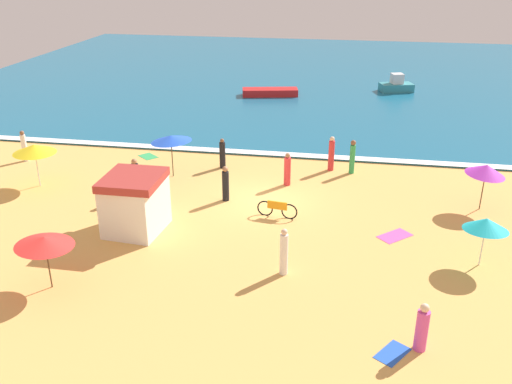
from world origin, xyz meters
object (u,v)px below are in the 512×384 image
at_px(beachgoer_4, 287,170).
at_px(beachgoer_8, 226,184).
at_px(beachgoer_2, 352,157).
at_px(beachgoer_5, 331,154).
at_px(small_boat_0, 270,92).
at_px(parked_bicycle, 277,209).
at_px(small_boat_1, 396,86).
at_px(beachgoer_1, 222,154).
at_px(beachgoer_6, 24,146).
at_px(beach_umbrella_3, 171,139).
at_px(beachgoer_7, 284,252).
at_px(beachgoer_3, 422,328).
at_px(beach_umbrella_0, 486,170).
at_px(beach_umbrella_2, 34,149).
at_px(beach_umbrella_4, 44,241).
at_px(beachgoer_0, 136,179).
at_px(lifeguard_cabana, 135,203).
at_px(beach_umbrella_1, 486,224).

height_order(beachgoer_4, beachgoer_8, beachgoer_8).
height_order(beachgoer_2, beachgoer_5, beachgoer_5).
bearing_deg(beachgoer_8, beachgoer_2, 38.30).
bearing_deg(small_boat_0, parked_bicycle, -80.49).
height_order(small_boat_0, small_boat_1, small_boat_1).
relative_size(beachgoer_1, beachgoer_4, 0.97).
bearing_deg(beachgoer_6, small_boat_1, 43.40).
bearing_deg(beachgoer_5, beachgoer_2, -12.72).
xyz_separation_m(beach_umbrella_3, beachgoer_2, (9.03, 2.02, -1.13)).
xyz_separation_m(beachgoer_1, beachgoer_5, (5.71, 0.63, 0.13)).
height_order(beachgoer_2, beachgoer_7, beachgoer_7).
height_order(beachgoer_3, beachgoer_5, beachgoer_5).
height_order(beach_umbrella_0, beachgoer_3, beach_umbrella_0).
relative_size(beach_umbrella_2, beach_umbrella_4, 0.80).
height_order(beachgoer_4, beachgoer_5, beachgoer_5).
bearing_deg(beach_umbrella_3, beachgoer_2, 12.61).
distance_m(beachgoer_0, small_boat_0, 20.57).
xyz_separation_m(beach_umbrella_3, small_boat_1, (12.24, 20.56, -1.45)).
height_order(beach_umbrella_0, small_boat_1, beach_umbrella_0).
relative_size(lifeguard_cabana, beach_umbrella_0, 1.14).
height_order(beachgoer_1, beachgoer_8, beachgoer_8).
relative_size(beachgoer_3, beachgoer_4, 0.94).
bearing_deg(beachgoer_8, beachgoer_4, 42.04).
relative_size(parked_bicycle, small_boat_0, 0.40).
distance_m(beach_umbrella_0, small_boat_0, 22.60).
height_order(lifeguard_cabana, beachgoer_1, lifeguard_cabana).
xyz_separation_m(beach_umbrella_0, beachgoer_3, (-3.53, -10.38, -1.16)).
relative_size(lifeguard_cabana, beachgoer_3, 1.62).
xyz_separation_m(beachgoer_2, beachgoer_8, (-5.69, -4.49, -0.09)).
bearing_deg(small_boat_1, beachgoer_6, -136.60).
height_order(beachgoer_1, beachgoer_3, beachgoer_1).
bearing_deg(beach_umbrella_1, lifeguard_cabana, 177.97).
bearing_deg(small_boat_0, beach_umbrella_2, -113.21).
bearing_deg(beachgoer_1, lifeguard_cabana, -103.72).
height_order(parked_bicycle, beachgoer_6, beachgoer_6).
bearing_deg(small_boat_0, beachgoer_4, -78.60).
xyz_separation_m(beach_umbrella_2, beachgoer_3, (17.37, -9.42, -1.19)).
distance_m(beachgoer_1, beachgoer_7, 11.00).
distance_m(beach_umbrella_4, beachgoer_4, 12.60).
bearing_deg(beach_umbrella_4, small_boat_0, 83.15).
height_order(lifeguard_cabana, beach_umbrella_0, lifeguard_cabana).
bearing_deg(beachgoer_5, beach_umbrella_1, -55.86).
bearing_deg(beachgoer_8, beachgoer_3, -49.61).
height_order(beachgoer_2, beachgoer_8, beachgoer_2).
bearing_deg(small_boat_1, beach_umbrella_4, -112.96).
bearing_deg(beachgoer_2, beach_umbrella_4, -128.35).
distance_m(beachgoer_0, beachgoer_4, 7.30).
xyz_separation_m(beach_umbrella_0, beachgoer_1, (-12.58, 3.06, -1.13)).
bearing_deg(beach_umbrella_1, small_boat_0, 115.70).
height_order(beachgoer_6, small_boat_0, beachgoer_6).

